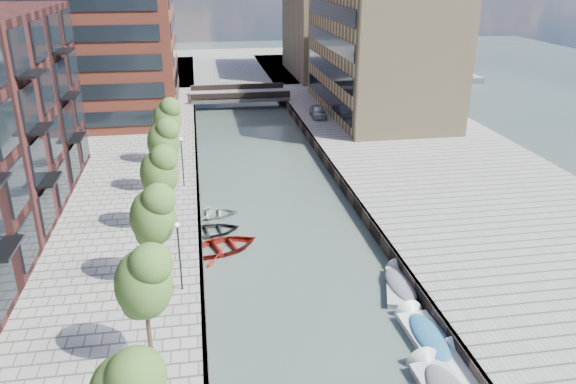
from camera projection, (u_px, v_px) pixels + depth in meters
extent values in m
plane|color=#38473F|center=(271.00, 192.00, 47.49)|extent=(300.00, 300.00, 0.00)
cube|color=gray|center=(450.00, 176.00, 49.71)|extent=(20.00, 140.00, 1.00)
cube|color=#332823|center=(198.00, 191.00, 46.38)|extent=(0.25, 140.00, 1.00)
cube|color=#332823|center=(341.00, 182.00, 48.22)|extent=(0.25, 140.00, 1.00)
cube|color=gray|center=(227.00, 67.00, 102.13)|extent=(80.00, 40.00, 1.00)
cube|color=tan|center=(378.00, 53.00, 66.99)|extent=(12.00, 25.00, 14.00)
cube|color=tan|center=(329.00, 23.00, 90.37)|extent=(12.00, 20.00, 16.00)
cube|color=gray|center=(239.00, 96.00, 76.24)|extent=(13.00, 6.00, 0.60)
cube|color=#332823|center=(241.00, 96.00, 73.45)|extent=(13.00, 0.40, 0.80)
cube|color=#332823|center=(237.00, 87.00, 78.57)|extent=(13.00, 0.40, 0.80)
cylinder|color=#382619|center=(149.00, 332.00, 25.12)|extent=(0.20, 0.20, 3.20)
ellipsoid|color=#32541F|center=(143.00, 279.00, 24.10)|extent=(2.50, 2.50, 3.25)
cylinder|color=#382619|center=(157.00, 257.00, 31.52)|extent=(0.20, 0.20, 3.20)
ellipsoid|color=#32541F|center=(153.00, 213.00, 30.49)|extent=(2.50, 2.50, 3.25)
cylinder|color=#382619|center=(162.00, 208.00, 37.92)|extent=(0.20, 0.20, 3.20)
ellipsoid|color=#32541F|center=(159.00, 170.00, 36.89)|extent=(2.50, 2.50, 3.25)
cylinder|color=#382619|center=(166.00, 173.00, 44.31)|extent=(0.20, 0.20, 3.20)
ellipsoid|color=#32541F|center=(163.00, 140.00, 43.29)|extent=(2.50, 2.50, 3.25)
cylinder|color=#382619|center=(169.00, 146.00, 50.71)|extent=(0.20, 0.20, 3.20)
ellipsoid|color=#32541F|center=(166.00, 117.00, 49.68)|extent=(2.50, 2.50, 3.25)
cylinder|color=black|center=(180.00, 258.00, 30.65)|extent=(0.10, 0.10, 4.00)
sphere|color=#FFF2CC|center=(177.00, 225.00, 29.90)|extent=(0.24, 0.24, 0.24)
cylinder|color=black|center=(182.00, 163.00, 45.27)|extent=(0.10, 0.10, 4.00)
sphere|color=#FFF2CC|center=(181.00, 139.00, 44.52)|extent=(0.24, 0.24, 0.24)
imported|color=maroon|center=(222.00, 251.00, 37.75)|extent=(5.99, 5.09, 1.05)
imported|color=#B7B7B5|center=(211.00, 216.00, 42.84)|extent=(4.26, 3.08, 0.87)
imported|color=black|center=(211.00, 234.00, 40.13)|extent=(4.67, 3.68, 0.88)
cone|color=#B9B9B7|center=(427.00, 368.00, 26.64)|extent=(1.77, 1.00, 1.73)
cube|color=white|center=(464.00, 381.00, 25.38)|extent=(3.03, 4.84, 0.10)
cone|color=white|center=(457.00, 355.00, 27.52)|extent=(1.83, 1.33, 1.64)
cube|color=white|center=(429.00, 343.00, 28.48)|extent=(1.82, 4.49, 0.62)
cube|color=white|center=(429.00, 337.00, 28.35)|extent=(1.90, 4.59, 0.10)
cone|color=white|center=(411.00, 317.00, 30.47)|extent=(1.67, 0.93, 1.63)
ellipsoid|color=#1E5A8A|center=(429.00, 337.00, 28.33)|extent=(1.70, 4.10, 0.54)
cube|color=#B0B0AE|center=(400.00, 290.00, 33.09)|extent=(2.69, 4.40, 0.58)
cube|color=#B0B0AE|center=(400.00, 286.00, 32.97)|extent=(2.79, 4.51, 0.09)
cone|color=#B0B0AE|center=(398.00, 272.00, 34.97)|extent=(1.70, 1.23, 1.53)
ellipsoid|color=#5C5E64|center=(400.00, 285.00, 32.95)|extent=(2.50, 4.03, 0.50)
imported|color=#A6AAAB|center=(318.00, 111.00, 66.51)|extent=(1.85, 4.23, 1.42)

